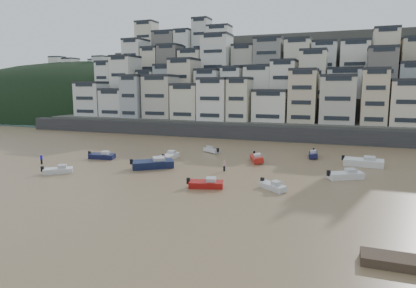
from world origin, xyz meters
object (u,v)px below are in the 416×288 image
at_px(boat_k, 102,155).
at_px(person_blue, 41,159).
at_px(boat_g, 363,161).
at_px(person_pink, 224,166).
at_px(boat_d, 346,174).
at_px(boat_i, 313,154).
at_px(boat_h, 211,150).
at_px(boat_a, 206,183).
at_px(boat_c, 153,163).
at_px(boat_e, 257,158).
at_px(boat_f, 170,155).
at_px(boat_j, 58,169).
at_px(boat_b, 273,185).

distance_m(boat_k, person_blue, 10.13).
relative_size(boat_g, person_pink, 3.90).
bearing_deg(boat_d, boat_i, 79.91).
bearing_deg(boat_h, boat_g, -154.33).
distance_m(boat_a, person_pink, 10.31).
height_order(boat_d, person_blue, person_blue).
bearing_deg(boat_c, boat_e, 0.59).
relative_size(boat_c, boat_d, 1.29).
bearing_deg(person_pink, boat_i, 53.80).
bearing_deg(person_pink, boat_g, 28.66).
xyz_separation_m(boat_e, boat_f, (-15.43, -3.10, -0.01)).
relative_size(boat_i, boat_k, 0.97).
bearing_deg(boat_j, boat_f, 19.60).
xyz_separation_m(boat_g, boat_k, (-44.58, -9.81, -0.20)).
distance_m(boat_b, boat_e, 17.92).
distance_m(boat_a, boat_g, 29.18).
bearing_deg(person_pink, boat_c, -168.15).
bearing_deg(boat_a, boat_g, 32.10).
distance_m(boat_d, person_blue, 49.34).
height_order(boat_c, boat_j, boat_c).
bearing_deg(boat_d, boat_k, 148.90).
height_order(boat_i, person_pink, person_pink).
bearing_deg(boat_d, person_blue, 157.54).
xyz_separation_m(boat_d, boat_j, (-41.09, -11.69, -0.13)).
distance_m(boat_c, boat_d, 29.46).
distance_m(boat_c, person_pink, 11.62).
distance_m(boat_e, boat_j, 32.65).
bearing_deg(boat_g, boat_f, -166.05).
bearing_deg(boat_c, boat_h, 40.20).
xyz_separation_m(boat_c, person_blue, (-19.58, -3.56, -0.11)).
height_order(boat_a, boat_g, boat_g).
xyz_separation_m(boat_g, boat_h, (-28.09, 3.48, -0.33)).
bearing_deg(boat_b, boat_j, -138.33).
bearing_deg(boat_c, person_pink, -25.27).
height_order(boat_d, boat_j, boat_d).
bearing_deg(boat_g, boat_e, -167.66).
height_order(boat_f, boat_j, boat_f).
height_order(boat_i, person_blue, person_blue).
height_order(boat_c, boat_k, boat_c).
relative_size(boat_d, boat_f, 1.01).
relative_size(boat_a, boat_k, 0.93).
height_order(boat_a, boat_f, boat_f).
bearing_deg(boat_c, boat_k, 126.10).
bearing_deg(boat_c, boat_g, -14.02).
bearing_deg(boat_h, boat_d, -175.34).
bearing_deg(boat_e, person_blue, -89.24).
relative_size(boat_a, person_blue, 2.82).
distance_m(boat_e, boat_g, 17.63).
bearing_deg(boat_j, boat_a, -35.94).
bearing_deg(boat_f, boat_g, -80.48).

